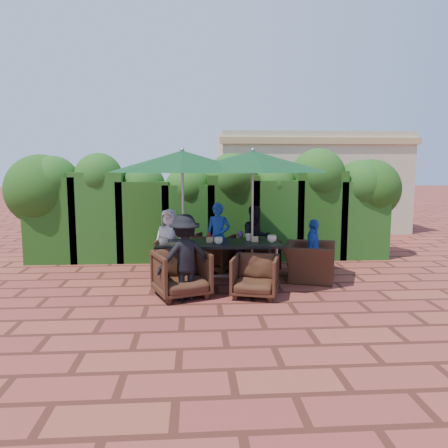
{
  "coord_description": "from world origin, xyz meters",
  "views": [
    {
      "loc": [
        -0.37,
        -7.68,
        2.13
      ],
      "look_at": [
        0.18,
        0.4,
        1.06
      ],
      "focal_mm": 35.0,
      "sensor_mm": 36.0,
      "label": 1
    }
  ],
  "objects": [
    {
      "name": "umbrella_right",
      "position": [
        0.69,
        0.24,
        2.21
      ],
      "size": [
        2.77,
        2.77,
        2.46
      ],
      "color": "gray",
      "rests_on": "ground"
    },
    {
      "name": "cup_a",
      "position": [
        -0.92,
        -0.02,
        0.82
      ],
      "size": [
        0.17,
        0.17,
        0.13
      ],
      "primitive_type": "imported",
      "color": "beige",
      "rests_on": "dining_table"
    },
    {
      "name": "cup_c",
      "position": [
        0.06,
        0.01,
        0.81
      ],
      "size": [
        0.16,
        0.16,
        0.12
      ],
      "primitive_type": "imported",
      "color": "beige",
      "rests_on": "dining_table"
    },
    {
      "name": "sauce_bottle",
      "position": [
        -0.1,
        0.29,
        0.83
      ],
      "size": [
        0.04,
        0.04,
        0.17
      ],
      "primitive_type": "cylinder",
      "color": "#4C230C",
      "rests_on": "dining_table"
    },
    {
      "name": "adult_near_left",
      "position": [
        -0.53,
        -0.82,
        0.69
      ],
      "size": [
        0.97,
        0.69,
        1.38
      ],
      "primitive_type": "imported",
      "rotation": [
        0.0,
        0.0,
        3.5
      ],
      "color": "black",
      "rests_on": "ground"
    },
    {
      "name": "serving_tray",
      "position": [
        -0.82,
        0.04,
        0.76
      ],
      "size": [
        0.35,
        0.25,
        0.02
      ],
      "primitive_type": "cube",
      "color": "olive",
      "rests_on": "dining_table"
    },
    {
      "name": "cup_b",
      "position": [
        -0.54,
        0.32,
        0.81
      ],
      "size": [
        0.12,
        0.12,
        0.12
      ],
      "primitive_type": "imported",
      "color": "beige",
      "rests_on": "dining_table"
    },
    {
      "name": "child_left",
      "position": [
        -0.39,
        1.2,
        0.39
      ],
      "size": [
        0.31,
        0.27,
        0.79
      ],
      "primitive_type": "imported",
      "rotation": [
        0.0,
        0.0,
        0.13
      ],
      "color": "#C44580",
      "rests_on": "ground"
    },
    {
      "name": "number_block_right",
      "position": [
        0.74,
        0.19,
        0.8
      ],
      "size": [
        0.12,
        0.06,
        0.1
      ],
      "primitive_type": "cube",
      "color": "tan",
      "rests_on": "dining_table"
    },
    {
      "name": "chair_far_left",
      "position": [
        -0.8,
        1.25,
        0.36
      ],
      "size": [
        0.78,
        0.75,
        0.73
      ],
      "primitive_type": "imported",
      "rotation": [
        0.0,
        0.0,
        3.02
      ],
      "color": "black",
      "rests_on": "ground"
    },
    {
      "name": "chair_near_left",
      "position": [
        -0.59,
        -0.67,
        0.42
      ],
      "size": [
        1.04,
        1.01,
        0.84
      ],
      "primitive_type": "imported",
      "rotation": [
        0.0,
        0.0,
        0.36
      ],
      "color": "black",
      "rests_on": "ground"
    },
    {
      "name": "child_right",
      "position": [
        0.58,
        1.18,
        0.4
      ],
      "size": [
        0.34,
        0.31,
        0.8
      ],
      "primitive_type": "imported",
      "rotation": [
        0.0,
        0.0,
        -0.28
      ],
      "color": "#9954B7",
      "rests_on": "ground"
    },
    {
      "name": "hedge_wall",
      "position": [
        -0.07,
        2.32,
        1.34
      ],
      "size": [
        9.1,
        1.6,
        2.55
      ],
      "color": "#1B3C10",
      "rests_on": "ground"
    },
    {
      "name": "pedestrian_a",
      "position": [
        1.58,
        4.18,
        0.96
      ],
      "size": [
        1.9,
        1.11,
        1.92
      ],
      "primitive_type": "imported",
      "rotation": [
        0.0,
        0.0,
        2.86
      ],
      "color": "#248436",
      "rests_on": "ground"
    },
    {
      "name": "pedestrian_c",
      "position": [
        3.5,
        4.38,
        0.95
      ],
      "size": [
        1.3,
        1.2,
        1.91
      ],
      "primitive_type": "imported",
      "rotation": [
        0.0,
        0.0,
        2.46
      ],
      "color": "#92939A",
      "rests_on": "ground"
    },
    {
      "name": "chair_near_right",
      "position": [
        0.62,
        -0.74,
        0.37
      ],
      "size": [
        0.89,
        0.85,
        0.75
      ],
      "primitive_type": "imported",
      "rotation": [
        0.0,
        0.0,
        -0.27
      ],
      "color": "black",
      "rests_on": "ground"
    },
    {
      "name": "number_block_left",
      "position": [
        -0.09,
        0.18,
        0.8
      ],
      "size": [
        0.12,
        0.06,
        0.1
      ],
      "primitive_type": "cube",
      "color": "tan",
      "rests_on": "dining_table"
    },
    {
      "name": "ketchup_bottle",
      "position": [
        -0.09,
        0.25,
        0.83
      ],
      "size": [
        0.04,
        0.04,
        0.17
      ],
      "primitive_type": "cylinder",
      "color": "#B20C0A",
      "rests_on": "dining_table"
    },
    {
      "name": "adult_end_right",
      "position": [
        1.86,
        0.27,
        0.57
      ],
      "size": [
        0.58,
        0.75,
        1.15
      ],
      "primitive_type": "imported",
      "rotation": [
        0.0,
        0.0,
        1.16
      ],
      "color": "#204BB2",
      "rests_on": "ground"
    },
    {
      "name": "adult_far_right",
      "position": [
        0.88,
        1.06,
        0.67
      ],
      "size": [
        0.71,
        0.51,
        1.34
      ],
      "primitive_type": "imported",
      "rotation": [
        0.0,
        0.0,
        0.19
      ],
      "color": "black",
      "rests_on": "ground"
    },
    {
      "name": "chair_far_right",
      "position": [
        0.97,
        1.1,
        0.38
      ],
      "size": [
        0.76,
        0.71,
        0.76
      ],
      "primitive_type": "imported",
      "rotation": [
        0.0,
        0.0,
        3.17
      ],
      "color": "black",
      "rests_on": "ground"
    },
    {
      "name": "cup_d",
      "position": [
        0.64,
        0.34,
        0.81
      ],
      "size": [
        0.14,
        0.14,
        0.13
      ],
      "primitive_type": "imported",
      "color": "beige",
      "rests_on": "dining_table"
    },
    {
      "name": "umbrella_left",
      "position": [
        -0.58,
        0.16,
        2.21
      ],
      "size": [
        2.62,
        2.62,
        2.46
      ],
      "color": "gray",
      "rests_on": "ground"
    },
    {
      "name": "adult_far_left",
      "position": [
        -0.88,
        1.15,
        0.64
      ],
      "size": [
        0.72,
        0.56,
        1.28
      ],
      "primitive_type": "imported",
      "rotation": [
        0.0,
        0.0,
        -0.33
      ],
      "color": "silver",
      "rests_on": "ground"
    },
    {
      "name": "chair_end_right",
      "position": [
        1.8,
        0.3,
        0.45
      ],
      "size": [
        0.99,
        1.21,
        0.91
      ],
      "primitive_type": "imported",
      "rotation": [
        0.0,
        0.0,
        1.23
      ],
      "color": "black",
      "rests_on": "ground"
    },
    {
      "name": "dining_table",
      "position": [
        0.06,
        0.18,
        0.67
      ],
      "size": [
        2.25,
        0.9,
        0.75
      ],
      "color": "black",
      "rests_on": "ground"
    },
    {
      "name": "building",
      "position": [
        3.5,
        6.99,
        1.61
      ],
      "size": [
        6.2,
        3.08,
        3.2
      ],
      "color": "beige",
      "rests_on": "ground"
    },
    {
      "name": "cup_e",
      "position": [
        1.04,
        0.11,
        0.82
      ],
      "size": [
        0.17,
        0.17,
        0.13
      ],
      "primitive_type": "imported",
      "color": "beige",
      "rests_on": "dining_table"
    },
    {
      "name": "adult_far_mid",
      "position": [
        0.11,
        1.11,
        0.7
      ],
      "size": [
        0.6,
        0.53,
        1.4
      ],
      "primitive_type": "imported",
      "rotation": [
        0.0,
        0.0,
        -0.28
      ],
      "color": "#204BB2",
      "rests_on": "ground"
    },
    {
      "name": "ground",
      "position": [
        0.0,
        0.0,
        0.0
      ],
      "size": [
        80.0,
        80.0,
        0.0
      ],
      "primitive_type": "plane",
      "color": "brown",
      "rests_on": "ground"
    },
    {
      "name": "pedestrian_b",
      "position": [
        2.3,
        4.46,
        0.82
      ],
      "size": [
        0.83,
        0.55,
        1.64
      ],
      "primitive_type": "imported",
      "rotation": [
        0.0,
        0.0,
        3.23
      ],
      "color": "#C44580",
      "rests_on": "ground"
    },
    {
      "name": "chair_far_mid",
      "position": [
        -0.04,
        1.04,
        0.42
      ],
      "size": [
        1.06,
        1.03,
        0.84
      ],
      "primitive_type": "imported",
      "rotation": [
        0.0,
        0.0,
        2.73
      ],
      "color": "black",
      "rests_on": "ground"
    }
  ]
}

